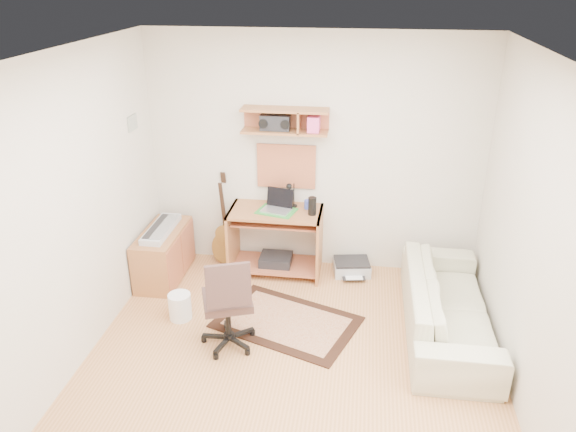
# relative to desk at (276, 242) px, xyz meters

# --- Properties ---
(floor) EXTENTS (3.60, 4.00, 0.01)m
(floor) POSITION_rel_desk_xyz_m (0.38, -1.73, -0.38)
(floor) COLOR tan
(floor) RESTS_ON ground
(ceiling) EXTENTS (3.60, 4.00, 0.01)m
(ceiling) POSITION_rel_desk_xyz_m (0.38, -1.73, 2.23)
(ceiling) COLOR white
(ceiling) RESTS_ON ground
(back_wall) EXTENTS (3.60, 0.01, 2.60)m
(back_wall) POSITION_rel_desk_xyz_m (0.38, 0.28, 0.93)
(back_wall) COLOR beige
(back_wall) RESTS_ON ground
(left_wall) EXTENTS (0.01, 4.00, 2.60)m
(left_wall) POSITION_rel_desk_xyz_m (-1.42, -1.73, 0.93)
(left_wall) COLOR beige
(left_wall) RESTS_ON ground
(right_wall) EXTENTS (0.01, 4.00, 2.60)m
(right_wall) POSITION_rel_desk_xyz_m (2.19, -1.73, 0.93)
(right_wall) COLOR beige
(right_wall) RESTS_ON ground
(wall_shelf) EXTENTS (0.90, 0.25, 0.26)m
(wall_shelf) POSITION_rel_desk_xyz_m (0.08, 0.15, 1.32)
(wall_shelf) COLOR #A26539
(wall_shelf) RESTS_ON back_wall
(cork_board) EXTENTS (0.64, 0.03, 0.49)m
(cork_board) POSITION_rel_desk_xyz_m (0.08, 0.25, 0.79)
(cork_board) COLOR tan
(cork_board) RESTS_ON back_wall
(wall_photo) EXTENTS (0.02, 0.20, 0.15)m
(wall_photo) POSITION_rel_desk_xyz_m (-1.41, -0.23, 1.34)
(wall_photo) COLOR #4C8CBF
(wall_photo) RESTS_ON left_wall
(desk) EXTENTS (1.00, 0.55, 0.75)m
(desk) POSITION_rel_desk_xyz_m (0.00, 0.00, 0.00)
(desk) COLOR #A26539
(desk) RESTS_ON floor
(laptop) EXTENTS (0.37, 0.37, 0.23)m
(laptop) POSITION_rel_desk_xyz_m (0.02, -0.02, 0.49)
(laptop) COLOR silver
(laptop) RESTS_ON desk
(speaker) EXTENTS (0.09, 0.09, 0.19)m
(speaker) POSITION_rel_desk_xyz_m (0.40, -0.05, 0.47)
(speaker) COLOR black
(speaker) RESTS_ON desk
(desk_lamp) EXTENTS (0.09, 0.09, 0.28)m
(desk_lamp) POSITION_rel_desk_xyz_m (0.18, 0.14, 0.51)
(desk_lamp) COLOR black
(desk_lamp) RESTS_ON desk
(pencil_cup) EXTENTS (0.07, 0.07, 0.10)m
(pencil_cup) POSITION_rel_desk_xyz_m (0.33, 0.10, 0.42)
(pencil_cup) COLOR #3849AA
(pencil_cup) RESTS_ON desk
(boombox) EXTENTS (0.31, 0.14, 0.16)m
(boombox) POSITION_rel_desk_xyz_m (-0.02, 0.15, 1.30)
(boombox) COLOR black
(boombox) RESTS_ON wall_shelf
(rug) EXTENTS (1.51, 1.25, 0.02)m
(rug) POSITION_rel_desk_xyz_m (0.26, -0.97, -0.37)
(rug) COLOR tan
(rug) RESTS_ON floor
(task_chair) EXTENTS (0.61, 0.61, 0.93)m
(task_chair) POSITION_rel_desk_xyz_m (-0.21, -1.36, 0.09)
(task_chair) COLOR #3A2722
(task_chair) RESTS_ON floor
(cabinet) EXTENTS (0.40, 0.90, 0.55)m
(cabinet) POSITION_rel_desk_xyz_m (-1.20, -0.28, -0.10)
(cabinet) COLOR #A26539
(cabinet) RESTS_ON floor
(music_keyboard) EXTENTS (0.22, 0.71, 0.06)m
(music_keyboard) POSITION_rel_desk_xyz_m (-1.20, -0.28, 0.21)
(music_keyboard) COLOR #B2B5BA
(music_keyboard) RESTS_ON cabinet
(guitar) EXTENTS (0.31, 0.21, 1.08)m
(guitar) POSITION_rel_desk_xyz_m (-0.63, 0.13, 0.16)
(guitar) COLOR olive
(guitar) RESTS_ON floor
(waste_basket) EXTENTS (0.28, 0.28, 0.26)m
(waste_basket) POSITION_rel_desk_xyz_m (-0.78, -1.03, -0.24)
(waste_basket) COLOR white
(waste_basket) RESTS_ON floor
(printer) EXTENTS (0.44, 0.37, 0.15)m
(printer) POSITION_rel_desk_xyz_m (0.85, 0.08, -0.29)
(printer) COLOR #A5A8AA
(printer) RESTS_ON floor
(sofa) EXTENTS (0.56, 1.91, 0.75)m
(sofa) POSITION_rel_desk_xyz_m (1.76, -0.87, -0.00)
(sofa) COLOR #BFB997
(sofa) RESTS_ON floor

